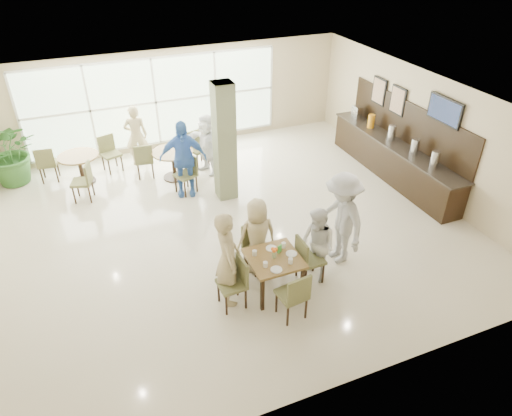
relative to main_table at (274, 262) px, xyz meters
name	(u,v)px	position (x,y,z in m)	size (l,w,h in m)	color
ground	(227,225)	(-0.09, 2.29, -0.65)	(10.00, 10.00, 0.00)	beige
room_shell	(224,155)	(-0.09, 2.29, 1.05)	(10.00, 10.00, 10.00)	white
window_bank	(156,102)	(-0.59, 6.75, 0.75)	(7.00, 0.04, 7.00)	silver
column	(224,143)	(0.31, 3.49, 0.75)	(0.45, 0.45, 2.80)	#6C7A54
main_table	(274,262)	(0.00, 0.00, 0.00)	(0.90, 0.90, 0.75)	brown
round_table_left	(79,162)	(-2.88, 5.52, -0.10)	(1.00, 1.00, 0.75)	brown
round_table_right	(173,158)	(-0.64, 4.86, -0.09)	(1.04, 1.04, 0.75)	brown
chairs_main_table	(273,270)	(-0.02, -0.02, -0.18)	(2.03, 1.87, 0.95)	brown
chairs_table_left	(80,166)	(-2.87, 5.46, -0.18)	(2.09, 1.86, 0.95)	brown
chairs_table_right	(176,161)	(-0.57, 4.83, -0.18)	(2.01, 1.84, 0.95)	brown
tabletop_clutter	(276,255)	(0.03, -0.01, 0.16)	(0.75, 0.77, 0.21)	white
buffet_counter	(393,157)	(4.60, 2.80, -0.10)	(0.64, 4.70, 1.95)	black
wall_tv	(445,110)	(4.84, 1.69, 1.50)	(0.06, 1.00, 0.58)	black
framed_art_a	(398,101)	(4.85, 3.29, 1.20)	(0.05, 0.55, 0.70)	black
framed_art_b	(379,91)	(4.85, 4.09, 1.20)	(0.05, 0.55, 0.70)	black
potted_plant	(11,152)	(-4.40, 6.14, 0.18)	(1.50, 1.50, 1.66)	#346B2B
teen_left	(228,259)	(-0.81, 0.10, 0.25)	(0.66, 0.43, 1.80)	tan
teen_far	(257,236)	(-0.04, 0.69, 0.11)	(0.74, 0.41, 1.52)	tan
teen_right	(317,246)	(0.86, 0.03, 0.09)	(0.72, 0.56, 1.48)	white
teen_standing	(341,219)	(1.55, 0.36, 0.30)	(1.22, 0.70, 1.89)	#ACACAF
adult_a	(183,159)	(-0.58, 3.95, 0.29)	(1.11, 0.63, 1.89)	#447ACE
adult_b	(207,144)	(0.26, 4.83, 0.14)	(1.47, 0.64, 1.59)	white
adult_standing	(136,136)	(-1.34, 6.00, 0.18)	(0.61, 0.40, 1.66)	tan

